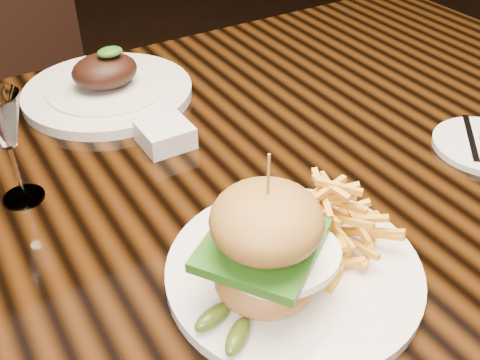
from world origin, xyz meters
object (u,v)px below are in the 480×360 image
far_dish (107,88)px  chair_far (34,76)px  wine_glass (3,125)px  dining_table (220,201)px  burger_plate (295,242)px

far_dish → chair_far: chair_far is taller
wine_glass → chair_far: (0.19, 0.82, -0.33)m
wine_glass → chair_far: bearing=77.2°
dining_table → far_dish: bearing=103.7°
dining_table → chair_far: chair_far is taller
wine_glass → far_dish: size_ratio=0.54×
wine_glass → chair_far: chair_far is taller
burger_plate → far_dish: bearing=70.3°
far_dish → chair_far: bearing=91.7°
burger_plate → wine_glass: (-0.23, 0.31, 0.06)m
burger_plate → wine_glass: size_ratio=1.86×
far_dish → chair_far: 0.65m
far_dish → chair_far: (-0.02, 0.61, -0.23)m
dining_table → wine_glass: wine_glass is taller
dining_table → burger_plate: bearing=-99.4°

